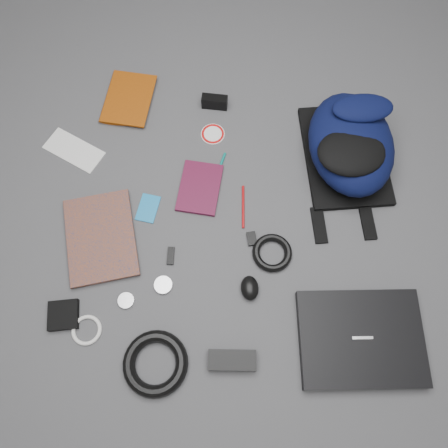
# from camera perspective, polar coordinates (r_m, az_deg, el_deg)

# --- Properties ---
(ground) EXTENTS (4.00, 4.00, 0.00)m
(ground) POSITION_cam_1_polar(r_m,az_deg,el_deg) (1.39, 0.00, -0.29)
(ground) COLOR #4F4F51
(ground) RESTS_ON ground
(backpack) EXTENTS (0.36, 0.46, 0.17)m
(backpack) POSITION_cam_1_polar(r_m,az_deg,el_deg) (1.47, 16.23, 10.05)
(backpack) COLOR black
(backpack) RESTS_ON ground
(laptop) EXTENTS (0.38, 0.31, 0.04)m
(laptop) POSITION_cam_1_polar(r_m,az_deg,el_deg) (1.35, 17.43, -14.07)
(laptop) COLOR black
(laptop) RESTS_ON ground
(textbook_red) EXTENTS (0.17, 0.23, 0.02)m
(textbook_red) POSITION_cam_1_polar(r_m,az_deg,el_deg) (1.66, -15.12, 15.82)
(textbook_red) COLOR #803407
(textbook_red) RESTS_ON ground
(comic_book) EXTENTS (0.29, 0.34, 0.02)m
(comic_book) POSITION_cam_1_polar(r_m,az_deg,el_deg) (1.44, -19.82, -2.49)
(comic_book) COLOR #C1510D
(comic_book) RESTS_ON ground
(envelope) EXTENTS (0.22, 0.16, 0.00)m
(envelope) POSITION_cam_1_polar(r_m,az_deg,el_deg) (1.58, -19.01, 9.10)
(envelope) COLOR white
(envelope) RESTS_ON ground
(dvd_case) EXTENTS (0.14, 0.19, 0.01)m
(dvd_case) POSITION_cam_1_polar(r_m,az_deg,el_deg) (1.43, -3.19, 4.75)
(dvd_case) COLOR #420C23
(dvd_case) RESTS_ON ground
(compact_camera) EXTENTS (0.09, 0.03, 0.05)m
(compact_camera) POSITION_cam_1_polar(r_m,az_deg,el_deg) (1.58, -1.23, 15.66)
(compact_camera) COLOR black
(compact_camera) RESTS_ON ground
(sticker_disc) EXTENTS (0.11, 0.11, 0.00)m
(sticker_disc) POSITION_cam_1_polar(r_m,az_deg,el_deg) (1.53, -1.47, 11.67)
(sticker_disc) COLOR white
(sticker_disc) RESTS_ON ground
(pen_teal) EXTENTS (0.04, 0.15, 0.01)m
(pen_teal) POSITION_cam_1_polar(r_m,az_deg,el_deg) (1.46, -0.80, 6.77)
(pen_teal) COLOR #0D756C
(pen_teal) RESTS_ON ground
(pen_red) EXTENTS (0.02, 0.15, 0.01)m
(pen_red) POSITION_cam_1_polar(r_m,az_deg,el_deg) (1.41, 2.52, 2.27)
(pen_red) COLOR #AD0D10
(pen_red) RESTS_ON ground
(id_badge) EXTENTS (0.07, 0.10, 0.00)m
(id_badge) POSITION_cam_1_polar(r_m,az_deg,el_deg) (1.43, -9.89, 2.05)
(id_badge) COLOR #197DBD
(id_badge) RESTS_ON ground
(usb_black) EXTENTS (0.02, 0.06, 0.01)m
(usb_black) POSITION_cam_1_polar(r_m,az_deg,el_deg) (1.36, -6.98, -4.15)
(usb_black) COLOR black
(usb_black) RESTS_ON ground
(key_fob) EXTENTS (0.04, 0.05, 0.01)m
(key_fob) POSITION_cam_1_polar(r_m,az_deg,el_deg) (1.37, 3.64, -1.94)
(key_fob) COLOR black
(key_fob) RESTS_ON ground
(mouse) EXTENTS (0.07, 0.08, 0.04)m
(mouse) POSITION_cam_1_polar(r_m,az_deg,el_deg) (1.31, 3.37, -8.34)
(mouse) COLOR black
(mouse) RESTS_ON ground
(headphone_left) EXTENTS (0.06, 0.06, 0.01)m
(headphone_left) POSITION_cam_1_polar(r_m,az_deg,el_deg) (1.34, -7.93, -7.91)
(headphone_left) COLOR #B5B5B8
(headphone_left) RESTS_ON ground
(headphone_right) EXTENTS (0.06, 0.06, 0.01)m
(headphone_right) POSITION_cam_1_polar(r_m,az_deg,el_deg) (1.35, -12.66, -9.74)
(headphone_right) COLOR #B2B2B4
(headphone_right) RESTS_ON ground
(cable_coil) EXTENTS (0.14, 0.14, 0.02)m
(cable_coil) POSITION_cam_1_polar(r_m,az_deg,el_deg) (1.35, 6.31, -3.76)
(cable_coil) COLOR black
(cable_coil) RESTS_ON ground
(power_brick) EXTENTS (0.14, 0.07, 0.03)m
(power_brick) POSITION_cam_1_polar(r_m,az_deg,el_deg) (1.29, 1.06, -17.38)
(power_brick) COLOR black
(power_brick) RESTS_ON ground
(power_cord_coil) EXTENTS (0.20, 0.20, 0.04)m
(power_cord_coil) POSITION_cam_1_polar(r_m,az_deg,el_deg) (1.30, -8.95, -17.55)
(power_cord_coil) COLOR black
(power_cord_coil) RESTS_ON ground
(pouch) EXTENTS (0.10, 0.10, 0.02)m
(pouch) POSITION_cam_1_polar(r_m,az_deg,el_deg) (1.39, -20.24, -11.10)
(pouch) COLOR black
(pouch) RESTS_ON ground
(white_cable_coil) EXTENTS (0.10, 0.10, 0.01)m
(white_cable_coil) POSITION_cam_1_polar(r_m,az_deg,el_deg) (1.36, -17.50, -13.08)
(white_cable_coil) COLOR white
(white_cable_coil) RESTS_ON ground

